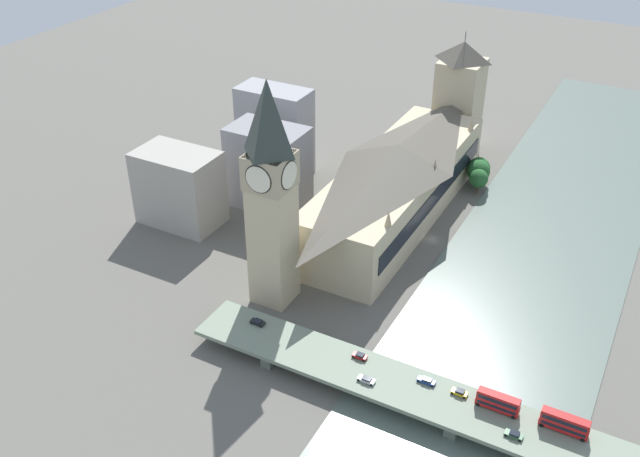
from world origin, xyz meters
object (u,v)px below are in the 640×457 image
object	(u,v)px
double_decker_bus_lead	(565,423)
car_northbound_tail	(460,392)
car_northbound_mid	(366,380)
car_southbound_mid	(360,356)
victoria_tower	(459,97)
car_southbound_tail	(426,381)
car_northbound_lead	(514,434)
parliament_hall	(397,182)
car_southbound_lead	(258,322)
road_bridge	(459,409)
clock_tower	(271,192)
double_decker_bus_mid	(498,402)

from	to	relation	value
double_decker_bus_lead	car_northbound_tail	world-z (taller)	double_decker_bus_lead
car_northbound_mid	car_southbound_mid	bearing A→B (deg)	-53.48
double_decker_bus_lead	car_southbound_mid	world-z (taller)	double_decker_bus_lead
victoria_tower	car_southbound_tail	world-z (taller)	victoria_tower
double_decker_bus_lead	car_southbound_mid	xyz separation A→B (m)	(52.16, 0.05, -1.94)
car_northbound_mid	car_northbound_tail	xyz separation A→B (m)	(-22.02, -6.80, 0.06)
car_northbound_lead	parliament_hall	bearing A→B (deg)	-52.32
car_southbound_lead	car_southbound_tail	world-z (taller)	car_southbound_tail
car_northbound_tail	victoria_tower	bearing A→B (deg)	-70.41
parliament_hall	car_southbound_lead	bearing A→B (deg)	84.55
car_southbound_tail	car_southbound_mid	bearing A→B (deg)	-0.79
parliament_hall	car_northbound_mid	distance (m)	90.41
parliament_hall	car_southbound_tail	bearing A→B (deg)	118.11
parliament_hall	road_bridge	world-z (taller)	parliament_hall
double_decker_bus_lead	car_southbound_lead	size ratio (longest dim) A/B	2.74
clock_tower	car_northbound_tail	size ratio (longest dim) A/B	17.19
parliament_hall	car_northbound_mid	size ratio (longest dim) A/B	22.69
double_decker_bus_lead	car_southbound_mid	distance (m)	52.20
parliament_hall	car_northbound_lead	distance (m)	108.22
victoria_tower	car_southbound_tail	bearing A→B (deg)	106.46
clock_tower	car_southbound_lead	xyz separation A→B (m)	(-5.72, 18.47, -30.55)
parliament_hall	road_bridge	distance (m)	97.81
parliament_hall	double_decker_bus_mid	distance (m)	99.49
car_southbound_tail	clock_tower	bearing A→B (deg)	-17.83
parliament_hall	car_southbound_mid	size ratio (longest dim) A/B	26.15
car_northbound_mid	car_southbound_mid	size ratio (longest dim) A/B	1.15
car_northbound_mid	parliament_hall	bearing A→B (deg)	-71.49
clock_tower	car_northbound_lead	world-z (taller)	clock_tower
parliament_hall	clock_tower	bearing A→B (deg)	77.69
car_northbound_mid	car_northbound_tail	bearing A→B (deg)	-162.85
parliament_hall	double_decker_bus_mid	bearing A→B (deg)	127.26
car_northbound_lead	car_southbound_mid	world-z (taller)	car_southbound_mid
car_southbound_lead	car_northbound_mid	bearing A→B (deg)	170.48
road_bridge	car_northbound_tail	world-z (taller)	car_northbound_tail
victoria_tower	car_southbound_mid	size ratio (longest dim) A/B	12.87
car_northbound_lead	car_northbound_tail	distance (m)	16.81
double_decker_bus_mid	car_southbound_lead	distance (m)	67.69
parliament_hall	car_northbound_tail	bearing A→B (deg)	122.78
car_northbound_lead	car_southbound_tail	size ratio (longest dim) A/B	0.92
road_bridge	victoria_tower	bearing A→B (deg)	-70.38
victoria_tower	double_decker_bus_lead	size ratio (longest dim) A/B	4.49
car_northbound_mid	car_southbound_tail	xyz separation A→B (m)	(-13.42, -6.76, 0.01)
car_northbound_tail	car_southbound_mid	size ratio (longest dim) A/B	1.03
victoria_tower	car_northbound_lead	world-z (taller)	victoria_tower
road_bridge	double_decker_bus_lead	xyz separation A→B (m)	(-23.55, -3.94, 3.63)
road_bridge	car_northbound_mid	size ratio (longest dim) A/B	32.52
car_northbound_mid	car_southbound_lead	distance (m)	36.64
double_decker_bus_lead	car_southbound_lead	world-z (taller)	double_decker_bus_lead
double_decker_bus_mid	car_northbound_tail	bearing A→B (deg)	-2.68
car_northbound_tail	car_southbound_mid	xyz separation A→B (m)	(27.22, -0.22, -0.01)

